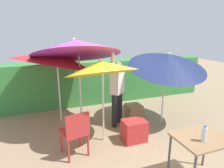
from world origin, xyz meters
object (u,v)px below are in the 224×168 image
(bottle_water, at_px, (204,134))
(chair_plastic, at_px, (75,131))
(person_vendor, at_px, (117,89))
(umbrella_rainbow, at_px, (167,61))
(umbrella_navy, at_px, (76,48))
(cooler_box, at_px, (134,131))
(umbrella_yellow, at_px, (101,67))
(crate_cardboard, at_px, (134,111))
(umbrella_orange, at_px, (56,58))
(folding_table, at_px, (202,143))

(bottle_water, bearing_deg, chair_plastic, 139.26)
(person_vendor, bearing_deg, bottle_water, -80.29)
(umbrella_rainbow, height_order, umbrella_navy, umbrella_navy)
(person_vendor, height_order, bottle_water, person_vendor)
(person_vendor, relative_size, cooler_box, 3.89)
(umbrella_yellow, bearing_deg, crate_cardboard, 36.67)
(umbrella_rainbow, bearing_deg, umbrella_yellow, -170.04)
(umbrella_navy, relative_size, person_vendor, 1.26)
(umbrella_orange, xyz_separation_m, bottle_water, (1.72, -3.01, -0.76))
(umbrella_rainbow, bearing_deg, folding_table, -109.82)
(umbrella_navy, bearing_deg, cooler_box, -43.21)
(umbrella_rainbow, height_order, umbrella_yellow, umbrella_rainbow)
(umbrella_yellow, distance_m, folding_table, 2.14)
(umbrella_navy, xyz_separation_m, person_vendor, (0.92, -0.10, -0.99))
(umbrella_yellow, distance_m, person_vendor, 1.06)
(umbrella_yellow, xyz_separation_m, crate_cardboard, (1.17, 0.87, -1.42))
(umbrella_rainbow, xyz_separation_m, cooler_box, (-1.10, -0.54, -1.36))
(crate_cardboard, height_order, folding_table, folding_table)
(bottle_water, bearing_deg, person_vendor, 99.71)
(cooler_box, xyz_separation_m, folding_table, (0.41, -1.39, 0.44))
(folding_table, relative_size, bottle_water, 3.33)
(person_vendor, bearing_deg, crate_cardboard, 24.62)
(umbrella_rainbow, distance_m, cooler_box, 1.83)
(umbrella_rainbow, xyz_separation_m, umbrella_yellow, (-1.74, -0.31, -0.00))
(umbrella_rainbow, relative_size, chair_plastic, 2.30)
(umbrella_yellow, bearing_deg, umbrella_orange, 119.93)
(umbrella_rainbow, bearing_deg, bottle_water, -111.10)
(umbrella_orange, relative_size, umbrella_yellow, 1.13)
(umbrella_rainbow, bearing_deg, crate_cardboard, 135.46)
(umbrella_rainbow, height_order, person_vendor, umbrella_rainbow)
(umbrella_orange, distance_m, umbrella_navy, 0.79)
(umbrella_navy, distance_m, bottle_water, 2.93)
(chair_plastic, relative_size, cooler_box, 1.84)
(bottle_water, bearing_deg, umbrella_yellow, 119.66)
(chair_plastic, bearing_deg, bottle_water, -40.74)
(umbrella_rainbow, xyz_separation_m, umbrella_navy, (-2.09, 0.39, 0.34))
(umbrella_yellow, height_order, bottle_water, umbrella_yellow)
(umbrella_orange, bearing_deg, folding_table, -58.34)
(crate_cardboard, bearing_deg, chair_plastic, -145.76)
(umbrella_yellow, relative_size, person_vendor, 1.02)
(folding_table, height_order, bottle_water, bottle_water)
(cooler_box, bearing_deg, bottle_water, -77.38)
(umbrella_orange, distance_m, umbrella_yellow, 1.51)
(umbrella_rainbow, height_order, chair_plastic, umbrella_rainbow)
(umbrella_rainbow, xyz_separation_m, umbrella_orange, (-2.50, 1.01, 0.05))
(umbrella_orange, xyz_separation_m, cooler_box, (1.39, -1.54, -1.41))
(folding_table, bearing_deg, umbrella_orange, 121.66)
(folding_table, bearing_deg, chair_plastic, 142.46)
(umbrella_yellow, xyz_separation_m, folding_table, (1.05, -1.62, -0.92))
(folding_table, bearing_deg, cooler_box, 106.50)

